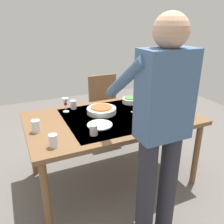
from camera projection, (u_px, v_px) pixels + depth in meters
The scene contains 16 objects.
ground_plane at pixel (112, 177), 2.61m from camera, with size 6.00×6.00×0.00m, color #66605B.
dining_table at pixel (112, 123), 2.36m from camera, with size 1.65×0.99×0.73m.
chair_near at pixel (105, 104), 3.26m from camera, with size 0.40×0.40×0.91m.
person_server at pixel (161, 125), 1.62m from camera, with size 0.42×0.61×1.69m.
wine_bottle at pixel (159, 90), 2.81m from camera, with size 0.07×0.07×0.30m.
wine_glass_left at pixel (65, 102), 2.41m from camera, with size 0.07×0.07×0.15m.
water_cup_near_left at pixel (36, 126), 2.00m from camera, with size 0.07×0.07×0.11m, color silver.
water_cup_near_right at pixel (73, 105), 2.52m from camera, with size 0.07×0.07×0.09m, color silver.
water_cup_far_left at pixel (53, 141), 1.77m from camera, with size 0.07×0.07×0.10m, color silver.
water_cup_far_right at pixel (94, 130), 1.95m from camera, with size 0.07×0.07×0.09m, color silver.
serving_bowl_pasta at pixel (101, 110), 2.41m from camera, with size 0.30×0.30×0.07m.
side_bowl_salad at pixel (130, 100), 2.69m from camera, with size 0.18×0.18×0.07m.
dinner_plate_near at pixel (165, 110), 2.48m from camera, with size 0.23×0.23×0.01m, color white.
dinner_plate_far at pixel (100, 125), 2.14m from camera, with size 0.23×0.23×0.01m, color white.
table_knife at pixel (180, 120), 2.24m from camera, with size 0.01×0.20×0.01m, color silver.
table_fork at pixel (136, 114), 2.38m from camera, with size 0.01×0.18×0.01m, color silver.
Camera 1 is at (0.89, 1.95, 1.65)m, focal length 37.69 mm.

